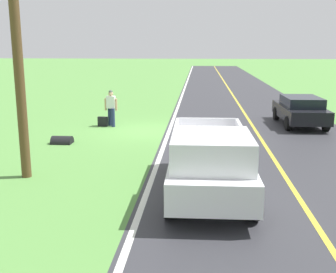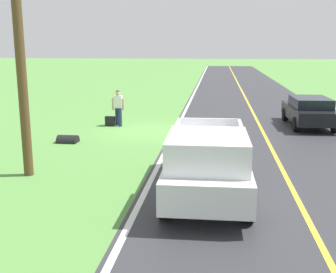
# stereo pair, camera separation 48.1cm
# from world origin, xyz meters

# --- Properties ---
(ground_plane) EXTENTS (200.00, 200.00, 0.00)m
(ground_plane) POSITION_xyz_m (0.00, 0.00, 0.00)
(ground_plane) COLOR #568E42
(road_surface) EXTENTS (8.24, 120.00, 0.00)m
(road_surface) POSITION_xyz_m (-4.99, 0.00, 0.00)
(road_surface) COLOR #333338
(road_surface) RESTS_ON ground
(lane_edge_line) EXTENTS (0.16, 117.60, 0.00)m
(lane_edge_line) POSITION_xyz_m (-1.05, 0.00, 0.01)
(lane_edge_line) COLOR silver
(lane_edge_line) RESTS_ON ground
(lane_centre_line) EXTENTS (0.14, 117.60, 0.00)m
(lane_centre_line) POSITION_xyz_m (-4.99, 0.00, 0.01)
(lane_centre_line) COLOR gold
(lane_centre_line) RESTS_ON ground
(hitchhiker_walking) EXTENTS (0.62, 0.52, 1.75)m
(hitchhiker_walking) POSITION_xyz_m (1.80, -1.04, 0.98)
(hitchhiker_walking) COLOR navy
(hitchhiker_walking) RESTS_ON ground
(suitcase_carried) EXTENTS (0.47, 0.22, 0.46)m
(suitcase_carried) POSITION_xyz_m (2.22, -0.98, 0.23)
(suitcase_carried) COLOR black
(suitcase_carried) RESTS_ON ground
(pickup_truck_passing) EXTENTS (2.15, 5.42, 1.82)m
(pickup_truck_passing) POSITION_xyz_m (-2.70, 8.18, 0.97)
(pickup_truck_passing) COLOR silver
(pickup_truck_passing) RESTS_ON ground
(sedan_near_oncoming) EXTENTS (2.00, 4.44, 1.41)m
(sedan_near_oncoming) POSITION_xyz_m (-7.30, -1.98, 0.75)
(sedan_near_oncoming) COLOR black
(sedan_near_oncoming) RESTS_ON ground
(utility_pole_roadside) EXTENTS (0.28, 0.28, 8.95)m
(utility_pole_roadside) POSITION_xyz_m (2.68, 6.96, 4.47)
(utility_pole_roadside) COLOR brown
(utility_pole_roadside) RESTS_ON ground
(drainage_culvert) EXTENTS (0.80, 0.60, 0.60)m
(drainage_culvert) POSITION_xyz_m (3.02, 2.68, 0.00)
(drainage_culvert) COLOR black
(drainage_culvert) RESTS_ON ground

